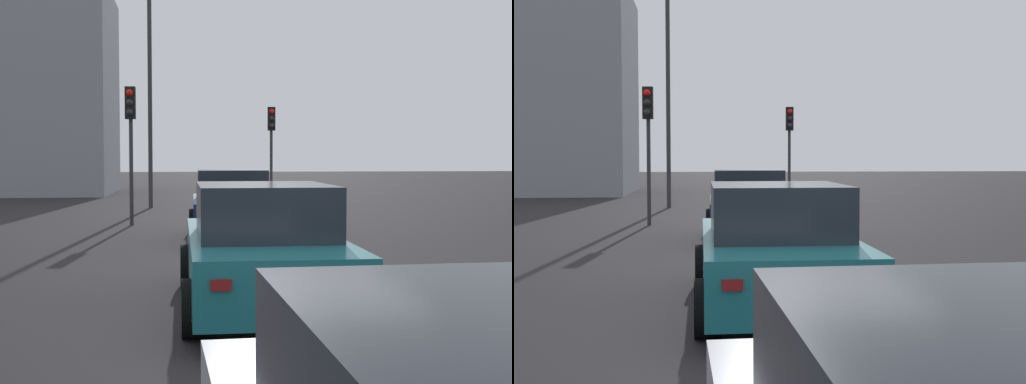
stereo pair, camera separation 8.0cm
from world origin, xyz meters
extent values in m
cube|color=black|center=(0.00, 0.00, -0.10)|extent=(160.00, 160.00, 0.20)
cube|color=#141E4C|center=(9.18, -0.24, 0.62)|extent=(4.10, 1.82, 0.72)
cube|color=#1E232B|center=(8.97, -0.24, 1.31)|extent=(1.86, 1.57, 0.67)
cylinder|color=black|center=(10.42, -1.13, 0.32)|extent=(0.64, 0.23, 0.64)
cylinder|color=black|center=(10.45, 0.61, 0.32)|extent=(0.64, 0.23, 0.64)
cylinder|color=black|center=(7.90, -1.09, 0.32)|extent=(0.64, 0.23, 0.64)
cylinder|color=black|center=(7.93, 0.65, 0.32)|extent=(0.64, 0.23, 0.64)
cube|color=red|center=(7.12, -0.83, 0.75)|extent=(0.03, 0.20, 0.11)
cube|color=red|center=(7.14, 0.42, 0.75)|extent=(0.03, 0.20, 0.11)
cube|color=#19606B|center=(2.04, -0.11, 0.61)|extent=(4.58, 1.87, 0.69)
cube|color=#1E232B|center=(1.81, -0.11, 1.28)|extent=(2.06, 1.63, 0.65)
cylinder|color=black|center=(3.46, -1.02, 0.32)|extent=(0.64, 0.22, 0.64)
cylinder|color=black|center=(3.45, 0.82, 0.32)|extent=(0.64, 0.22, 0.64)
cylinder|color=black|center=(0.63, -1.03, 0.32)|extent=(0.64, 0.22, 0.64)
cylinder|color=black|center=(0.62, 0.81, 0.32)|extent=(0.64, 0.22, 0.64)
cube|color=maroon|center=(-0.26, -0.78, 0.73)|extent=(0.03, 0.20, 0.11)
cube|color=maroon|center=(-0.26, 0.55, 0.73)|extent=(0.03, 0.20, 0.11)
cylinder|color=#2D2D30|center=(19.54, -2.57, 1.47)|extent=(0.11, 0.11, 2.95)
cube|color=black|center=(19.48, -2.57, 3.40)|extent=(0.20, 0.28, 0.90)
sphere|color=red|center=(19.37, -2.57, 3.67)|extent=(0.20, 0.20, 0.20)
sphere|color=black|center=(19.37, -2.57, 3.40)|extent=(0.20, 0.20, 0.20)
sphere|color=black|center=(19.37, -2.57, 3.13)|extent=(0.20, 0.20, 0.20)
cylinder|color=#2D2D30|center=(12.84, 2.30, 1.50)|extent=(0.11, 0.11, 3.00)
cube|color=black|center=(12.78, 2.31, 3.45)|extent=(0.23, 0.30, 0.90)
sphere|color=red|center=(12.67, 2.32, 3.72)|extent=(0.20, 0.20, 0.20)
sphere|color=black|center=(12.67, 2.32, 3.45)|extent=(0.20, 0.20, 0.20)
sphere|color=black|center=(12.67, 2.32, 3.18)|extent=(0.20, 0.20, 0.20)
cylinder|color=#2D2D30|center=(19.44, 2.05, 4.49)|extent=(0.16, 0.16, 8.97)
cube|color=gray|center=(30.62, 10.00, 5.34)|extent=(8.76, 10.94, 10.67)
camera|label=1|loc=(-6.65, 0.92, 1.95)|focal=47.91mm
camera|label=2|loc=(-6.66, 0.84, 1.95)|focal=47.91mm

